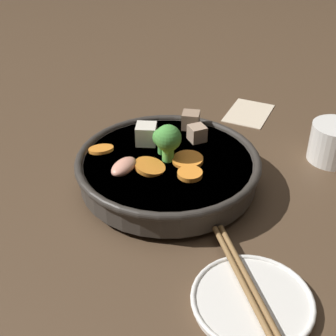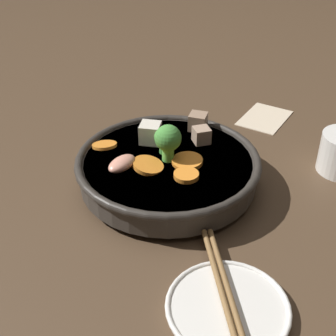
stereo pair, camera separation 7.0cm
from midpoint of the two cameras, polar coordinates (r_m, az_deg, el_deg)
ground_plane at (r=0.72m, az=2.79°, el=-2.22°), size 3.00×3.00×0.00m
stirfry_bowl at (r=0.70m, az=2.84°, el=0.09°), size 0.28×0.28×0.10m
side_saucer at (r=0.55m, az=11.11°, el=-16.60°), size 0.14×0.14×0.01m
napkin at (r=0.93m, az=13.83°, el=5.91°), size 0.12×0.10×0.00m
chopsticks_pair at (r=0.54m, az=11.22°, el=-15.95°), size 0.16×0.20×0.01m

